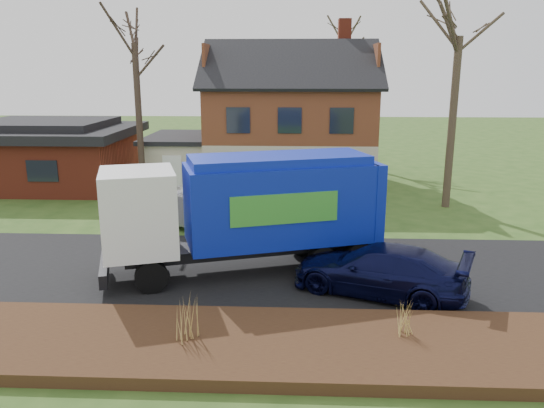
{
  "coord_description": "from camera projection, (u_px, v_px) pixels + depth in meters",
  "views": [
    {
      "loc": [
        2.34,
        -16.6,
        6.46
      ],
      "look_at": [
        1.46,
        2.5,
        1.62
      ],
      "focal_mm": 35.0,
      "sensor_mm": 36.0,
      "label": 1
    }
  ],
  "objects": [
    {
      "name": "road",
      "position": [
        225.0,
        268.0,
        17.76
      ],
      "size": [
        80.0,
        7.0,
        0.02
      ],
      "primitive_type": "cube",
      "color": "black",
      "rests_on": "ground"
    },
    {
      "name": "silver_sedan",
      "position": [
        192.0,
        209.0,
        22.27
      ],
      "size": [
        5.11,
        3.49,
        1.59
      ],
      "primitive_type": "imported",
      "rotation": [
        0.0,
        0.0,
        1.16
      ],
      "color": "#9B9CA2",
      "rests_on": "ground"
    },
    {
      "name": "garbage_truck",
      "position": [
        251.0,
        206.0,
        17.06
      ],
      "size": [
        9.23,
        4.98,
        3.83
      ],
      "rotation": [
        0.0,
        0.0,
        0.31
      ],
      "color": "black",
      "rests_on": "ground"
    },
    {
      "name": "ground",
      "position": [
        225.0,
        268.0,
        17.76
      ],
      "size": [
        120.0,
        120.0,
        0.0
      ],
      "primitive_type": "plane",
      "color": "#2C4B19",
      "rests_on": "ground"
    },
    {
      "name": "main_house",
      "position": [
        282.0,
        114.0,
        30.18
      ],
      "size": [
        12.95,
        8.95,
        9.26
      ],
      "color": "beige",
      "rests_on": "ground"
    },
    {
      "name": "tree_front_east",
      "position": [
        462.0,
        6.0,
        23.55
      ],
      "size": [
        4.09,
        4.09,
        11.37
      ],
      "color": "#47392A",
      "rests_on": "ground"
    },
    {
      "name": "navy_wagon",
      "position": [
        379.0,
        270.0,
        15.62
      ],
      "size": [
        5.53,
        3.9,
        1.49
      ],
      "primitive_type": "imported",
      "rotation": [
        0.0,
        0.0,
        -1.97
      ],
      "color": "black",
      "rests_on": "ground"
    },
    {
      "name": "grass_clump_east",
      "position": [
        405.0,
        318.0,
        12.62
      ],
      "size": [
        0.34,
        0.28,
        0.84
      ],
      "color": "tan",
      "rests_on": "mulch_verge"
    },
    {
      "name": "mulch_verge",
      "position": [
        196.0,
        343.0,
        12.59
      ],
      "size": [
        80.0,
        3.5,
        0.3
      ],
      "primitive_type": "cube",
      "color": "#311A10",
      "rests_on": "ground"
    },
    {
      "name": "ranch_house",
      "position": [
        47.0,
        153.0,
        30.44
      ],
      "size": [
        9.8,
        8.2,
        3.7
      ],
      "color": "maroon",
      "rests_on": "ground"
    },
    {
      "name": "tree_back",
      "position": [
        345.0,
        27.0,
        36.1
      ],
      "size": [
        3.54,
        3.54,
        11.2
      ],
      "color": "#423827",
      "rests_on": "ground"
    },
    {
      "name": "grass_clump_mid",
      "position": [
        186.0,
        319.0,
        12.36
      ],
      "size": [
        0.37,
        0.31,
        1.05
      ],
      "color": "#AC8B4C",
      "rests_on": "mulch_verge"
    },
    {
      "name": "tree_front_west",
      "position": [
        133.0,
        19.0,
        25.7
      ],
      "size": [
        3.62,
        3.62,
        10.77
      ],
      "color": "#3C2E24",
      "rests_on": "ground"
    }
  ]
}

